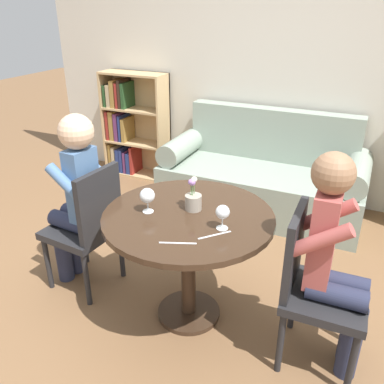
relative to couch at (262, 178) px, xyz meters
The scene contains 14 objects.
ground_plane 1.67m from the couch, 90.00° to the right, with size 16.00×16.00×0.00m, color brown.
back_wall 1.12m from the couch, 90.00° to the left, with size 5.20×0.05×2.70m.
round_table 1.67m from the couch, 90.00° to the right, with size 0.99×0.99×0.73m.
couch is the anchor object (origin of this frame).
bookshelf_left 1.66m from the couch, behind, with size 0.73×0.28×1.15m.
chair_left 1.81m from the couch, 113.95° to the right, with size 0.45×0.45×0.90m.
chair_right 1.82m from the couch, 66.19° to the right, with size 0.43×0.43×0.90m.
person_left 1.87m from the couch, 116.56° to the right, with size 0.44×0.36×1.24m.
person_right 1.88m from the couch, 63.63° to the right, with size 0.42×0.35×1.23m.
wine_glass_left 1.80m from the couch, 97.52° to the right, with size 0.09×0.09×0.15m.
wine_glass_right 1.80m from the couch, 82.27° to the right, with size 0.08×0.08×0.14m.
flower_vase 1.65m from the couch, 90.09° to the right, with size 0.10×0.10×0.20m.
knife_left_setting 1.99m from the couch, 87.58° to the right, with size 0.18×0.08×0.00m.
fork_left_setting 1.86m from the couch, 82.93° to the right, with size 0.13×0.15×0.00m.
Camera 1 is at (0.88, -1.85, 1.84)m, focal length 38.00 mm.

